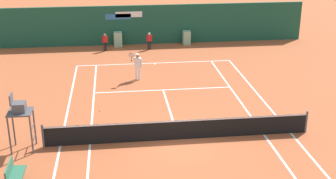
{
  "coord_description": "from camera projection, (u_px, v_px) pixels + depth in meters",
  "views": [
    {
      "loc": [
        -2.77,
        -18.49,
        9.48
      ],
      "look_at": [
        0.04,
        4.34,
        0.8
      ],
      "focal_mm": 48.98,
      "sensor_mm": 36.0,
      "label": 1
    }
  ],
  "objects": [
    {
      "name": "ground_plane",
      "position": [
        177.0,
        134.0,
        21.37
      ],
      "size": [
        80.0,
        80.0,
        0.01
      ],
      "color": "#A8512D"
    },
    {
      "name": "tennis_net",
      "position": [
        179.0,
        129.0,
        20.65
      ],
      "size": [
        12.1,
        0.1,
        1.07
      ],
      "color": "#4C4C51",
      "rests_on": "ground_plane"
    },
    {
      "name": "sponsor_back_wall",
      "position": [
        148.0,
        25.0,
        36.07
      ],
      "size": [
        25.0,
        1.02,
        3.08
      ],
      "color": "#194C38",
      "rests_on": "ground_plane"
    },
    {
      "name": "umpire_chair",
      "position": [
        20.0,
        112.0,
        19.32
      ],
      "size": [
        1.0,
        1.0,
        2.59
      ],
      "rotation": [
        0.0,
        0.0,
        -1.57
      ],
      "color": "#47474C",
      "rests_on": "ground_plane"
    },
    {
      "name": "player_bench",
      "position": [
        14.0,
        173.0,
        17.13
      ],
      "size": [
        0.54,
        1.31,
        0.88
      ],
      "rotation": [
        0.0,
        0.0,
        -1.57
      ],
      "color": "#38383D",
      "rests_on": "ground_plane"
    },
    {
      "name": "player_on_baseline",
      "position": [
        137.0,
        64.0,
        28.14
      ],
      "size": [
        0.81,
        0.68,
        1.88
      ],
      "rotation": [
        0.0,
        0.0,
        2.81
      ],
      "color": "white",
      "rests_on": "ground_plane"
    },
    {
      "name": "ball_kid_centre_post",
      "position": [
        149.0,
        40.0,
        34.69
      ],
      "size": [
        0.44,
        0.19,
        1.32
      ],
      "rotation": [
        0.0,
        0.0,
        3.21
      ],
      "color": "black",
      "rests_on": "ground_plane"
    },
    {
      "name": "ball_kid_right_post",
      "position": [
        105.0,
        41.0,
        34.31
      ],
      "size": [
        0.44,
        0.22,
        1.34
      ],
      "rotation": [
        0.0,
        0.0,
        3.33
      ],
      "color": "black",
      "rests_on": "ground_plane"
    },
    {
      "name": "tennis_ball_by_sideline",
      "position": [
        100.0,
        110.0,
        23.87
      ],
      "size": [
        0.07,
        0.07,
        0.07
      ],
      "primitive_type": "sphere",
      "color": "#CCE033",
      "rests_on": "ground_plane"
    }
  ]
}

